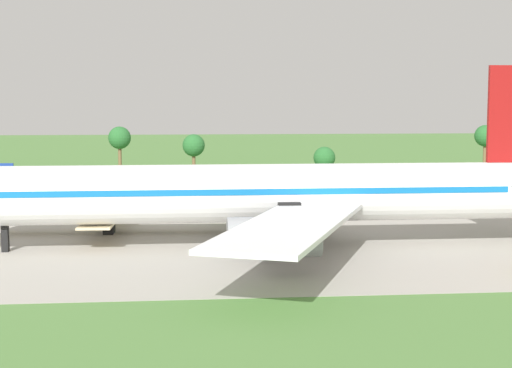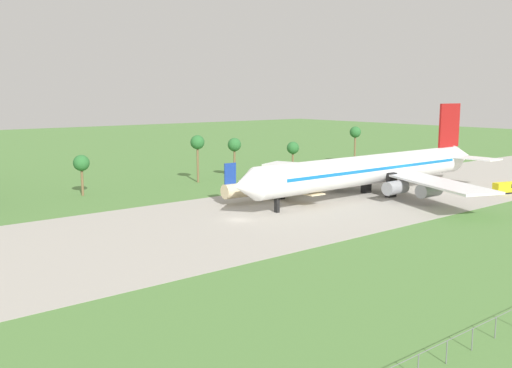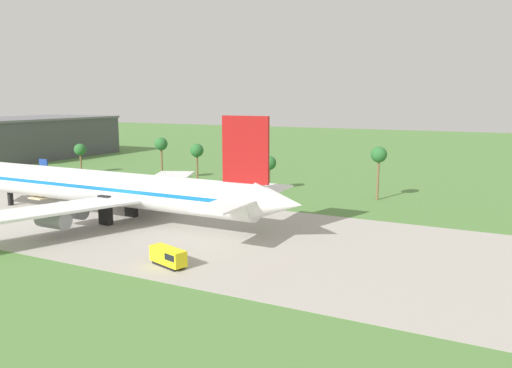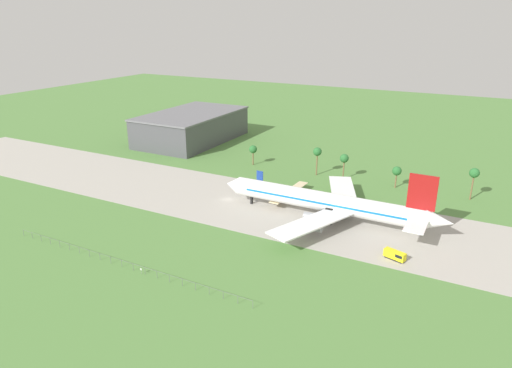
# 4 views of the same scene
# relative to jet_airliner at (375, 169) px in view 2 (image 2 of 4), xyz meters

# --- Properties ---
(ground_plane) EXTENTS (600.00, 600.00, 0.00)m
(ground_plane) POSITION_rel_jet_airliner_xyz_m (-38.60, -0.53, -5.98)
(ground_plane) COLOR #517F3D
(taxiway_strip) EXTENTS (320.00, 44.00, 0.02)m
(taxiway_strip) POSITION_rel_jet_airliner_xyz_m (-38.60, -0.53, -5.97)
(taxiway_strip) COLOR #A8A399
(taxiway_strip) RESTS_ON ground_plane
(jet_airliner) EXTENTS (77.47, 61.80, 20.08)m
(jet_airliner) POSITION_rel_jet_airliner_xyz_m (0.00, 0.00, 0.00)
(jet_airliner) COLOR white
(jet_airliner) RESTS_ON ground_plane
(regional_aircraft) EXTENTS (28.25, 25.47, 8.66)m
(regional_aircraft) POSITION_rel_jet_airliner_xyz_m (-18.90, 10.83, -3.13)
(regional_aircraft) COLOR beige
(regional_aircraft) RESTS_ON ground_plane
(baggage_tug) EXTENTS (6.39, 3.74, 2.56)m
(baggage_tug) POSITION_rel_jet_airliner_xyz_m (25.62, -17.15, -4.60)
(baggage_tug) COLOR black
(baggage_tug) RESTS_ON ground_plane
(palm_tree_row) EXTENTS (94.56, 3.60, 12.17)m
(palm_tree_row) POSITION_rel_jet_airliner_xyz_m (-4.62, 41.19, 2.58)
(palm_tree_row) COLOR brown
(palm_tree_row) RESTS_ON ground_plane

